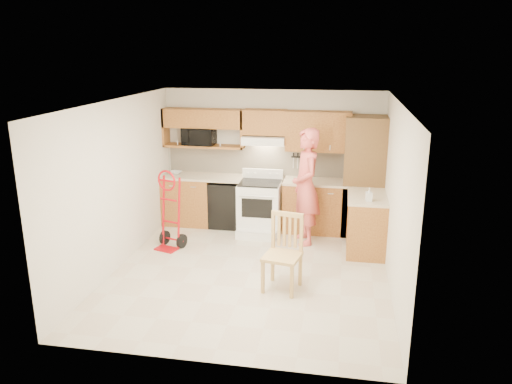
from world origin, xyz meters
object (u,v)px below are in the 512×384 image
(person, at_px, (306,187))
(dining_chair, at_px, (282,254))
(microwave, at_px, (199,136))
(hand_truck, at_px, (168,214))
(range, at_px, (259,203))

(person, height_order, dining_chair, person)
(microwave, relative_size, hand_truck, 0.48)
(range, distance_m, person, 1.00)
(microwave, xyz_separation_m, range, (1.19, -0.41, -1.10))
(hand_truck, relative_size, dining_chair, 1.14)
(dining_chair, bearing_deg, microwave, 137.30)
(microwave, height_order, hand_truck, microwave)
(range, height_order, dining_chair, range)
(range, distance_m, dining_chair, 2.22)
(hand_truck, bearing_deg, microwave, 101.48)
(range, bearing_deg, dining_chair, -72.34)
(person, xyz_separation_m, dining_chair, (-0.17, -1.80, -0.46))
(dining_chair, bearing_deg, person, 95.57)
(hand_truck, bearing_deg, range, 53.70)
(range, bearing_deg, person, -20.97)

